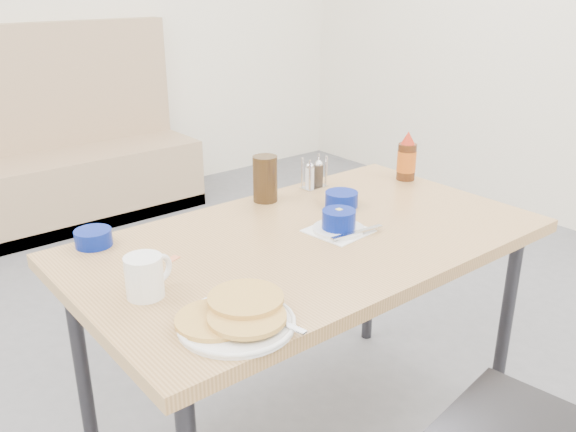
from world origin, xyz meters
TOP-DOWN VIEW (x-y plane):
  - booth_bench at (0.00, 2.78)m, footprint 1.90×0.56m
  - dining_table at (0.00, 0.25)m, footprint 1.40×0.80m
  - pancake_plate at (-0.45, -0.02)m, footprint 0.26×0.27m
  - coffee_mug at (-0.54, 0.23)m, footprint 0.13×0.09m
  - grits_setting at (0.09, 0.22)m, footprint 0.20×0.18m
  - creamer_bowl at (-0.53, 0.59)m, footprint 0.11×0.11m
  - butter_bowl at (0.25, 0.38)m, footprint 0.11×0.11m
  - amber_tumbler at (0.08, 0.58)m, footprint 0.09×0.09m
  - condiment_caddy at (0.31, 0.58)m, footprint 0.10×0.06m
  - syrup_bottle at (0.64, 0.43)m, footprint 0.07×0.07m
  - sugar_wrapper at (-0.40, 0.37)m, footprint 0.04×0.04m

SIDE VIEW (x-z plane):
  - booth_bench at x=0.00m, z-range -0.26..0.96m
  - dining_table at x=0.00m, z-range 0.32..1.08m
  - sugar_wrapper at x=-0.40m, z-range 0.76..0.76m
  - pancake_plate at x=-0.45m, z-range 0.76..0.80m
  - creamer_bowl at x=-0.53m, z-range 0.76..0.81m
  - butter_bowl at x=0.25m, z-range 0.76..0.81m
  - grits_setting at x=0.09m, z-range 0.75..0.83m
  - condiment_caddy at x=0.31m, z-range 0.74..0.86m
  - coffee_mug at x=-0.54m, z-range 0.76..0.87m
  - amber_tumbler at x=0.08m, z-range 0.76..0.92m
  - syrup_bottle at x=0.64m, z-range 0.75..0.93m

